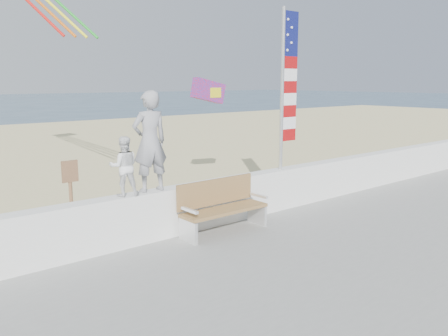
% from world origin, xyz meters
% --- Properties ---
extents(ground, '(220.00, 220.00, 0.00)m').
position_xyz_m(ground, '(0.00, 0.00, 0.00)').
color(ground, '#314A62').
rests_on(ground, ground).
extents(sand, '(90.00, 40.00, 0.08)m').
position_xyz_m(sand, '(0.00, 9.00, 0.04)').
color(sand, beige).
rests_on(sand, ground).
extents(seawall, '(30.00, 0.35, 0.90)m').
position_xyz_m(seawall, '(0.00, 2.00, 0.63)').
color(seawall, white).
rests_on(seawall, boardwalk).
extents(adult, '(0.68, 0.47, 1.79)m').
position_xyz_m(adult, '(-1.34, 2.00, 1.98)').
color(adult, gray).
rests_on(adult, seawall).
extents(child, '(0.61, 0.55, 1.03)m').
position_xyz_m(child, '(-1.86, 2.00, 1.59)').
color(child, white).
rests_on(child, seawall).
extents(bench, '(1.80, 0.57, 1.00)m').
position_xyz_m(bench, '(-0.07, 1.55, 0.69)').
color(bench, '#9B7443').
rests_on(bench, boardwalk).
extents(flag, '(0.50, 0.08, 3.50)m').
position_xyz_m(flag, '(2.14, 2.00, 2.99)').
color(flag, silver).
rests_on(flag, seawall).
extents(parafoil_kite, '(1.05, 0.29, 0.72)m').
position_xyz_m(parafoil_kite, '(2.34, 5.00, 2.76)').
color(parafoil_kite, red).
rests_on(parafoil_kite, ground).
extents(sign, '(0.32, 0.07, 1.46)m').
position_xyz_m(sign, '(-2.22, 3.51, 0.94)').
color(sign, '#8B6343').
rests_on(sign, sand).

